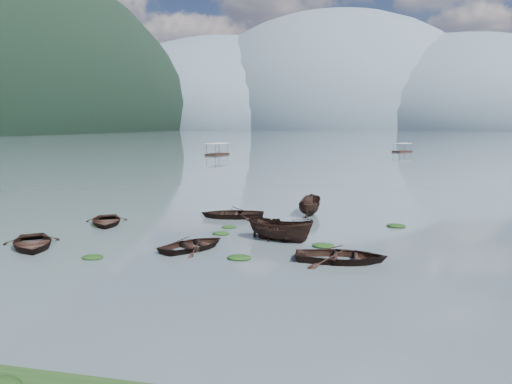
% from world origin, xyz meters
% --- Properties ---
extents(ground_plane, '(2400.00, 2400.00, 0.00)m').
position_xyz_m(ground_plane, '(0.00, 0.00, 0.00)').
color(ground_plane, '#48545A').
extents(haze_mtn_a, '(520.00, 520.00, 280.00)m').
position_xyz_m(haze_mtn_a, '(-260.00, 900.00, 0.00)').
color(haze_mtn_a, '#475666').
rests_on(haze_mtn_a, ground).
extents(haze_mtn_b, '(520.00, 520.00, 340.00)m').
position_xyz_m(haze_mtn_b, '(-60.00, 900.00, 0.00)').
color(haze_mtn_b, '#475666').
rests_on(haze_mtn_b, ground).
extents(haze_mtn_c, '(520.00, 520.00, 260.00)m').
position_xyz_m(haze_mtn_c, '(140.00, 900.00, 0.00)').
color(haze_mtn_c, '#475666').
rests_on(haze_mtn_c, ground).
extents(rowboat_0, '(5.13, 5.36, 0.90)m').
position_xyz_m(rowboat_0, '(-10.15, 1.31, 0.00)').
color(rowboat_0, black).
rests_on(rowboat_0, ground).
extents(rowboat_1, '(4.54, 4.92, 0.83)m').
position_xyz_m(rowboat_1, '(-1.40, 3.07, 0.00)').
color(rowboat_1, black).
rests_on(rowboat_1, ground).
extents(rowboat_2, '(4.52, 2.90, 1.63)m').
position_xyz_m(rowboat_2, '(2.85, 6.00, 0.00)').
color(rowboat_2, black).
rests_on(rowboat_2, ground).
extents(rowboat_3, '(4.40, 4.68, 0.79)m').
position_xyz_m(rowboat_3, '(2.54, 7.33, 0.00)').
color(rowboat_3, black).
rests_on(rowboat_3, ground).
extents(rowboat_4, '(4.70, 3.51, 0.93)m').
position_xyz_m(rowboat_4, '(6.56, 2.28, 0.00)').
color(rowboat_4, black).
rests_on(rowboat_4, ground).
extents(rowboat_6, '(4.48, 4.99, 0.85)m').
position_xyz_m(rowboat_6, '(-9.55, 8.11, 0.00)').
color(rowboat_6, black).
rests_on(rowboat_6, ground).
extents(rowboat_7, '(5.12, 4.09, 0.95)m').
position_xyz_m(rowboat_7, '(-1.90, 12.53, 0.00)').
color(rowboat_7, black).
rests_on(rowboat_7, ground).
extents(rowboat_8, '(1.57, 3.99, 1.53)m').
position_xyz_m(rowboat_8, '(3.41, 15.02, 0.00)').
color(rowboat_8, black).
rests_on(rowboat_8, ground).
extents(weed_clump_0, '(1.10, 0.90, 0.24)m').
position_xyz_m(weed_clump_0, '(-5.70, 0.06, 0.00)').
color(weed_clump_0, black).
rests_on(weed_clump_0, ground).
extents(weed_clump_1, '(1.08, 0.86, 0.24)m').
position_xyz_m(weed_clump_1, '(-1.04, 6.90, 0.00)').
color(weed_clump_1, black).
rests_on(weed_clump_1, ground).
extents(weed_clump_2, '(1.22, 0.97, 0.26)m').
position_xyz_m(weed_clump_2, '(1.54, 1.62, 0.00)').
color(weed_clump_2, black).
rests_on(weed_clump_2, ground).
extents(weed_clump_3, '(1.03, 0.87, 0.23)m').
position_xyz_m(weed_clump_3, '(2.89, 6.27, 0.00)').
color(weed_clump_3, black).
rests_on(weed_clump_3, ground).
extents(weed_clump_4, '(1.26, 1.00, 0.26)m').
position_xyz_m(weed_clump_4, '(5.43, 5.11, 0.00)').
color(weed_clump_4, black).
rests_on(weed_clump_4, ground).
extents(weed_clump_5, '(0.89, 0.72, 0.19)m').
position_xyz_m(weed_clump_5, '(-9.54, 7.21, 0.00)').
color(weed_clump_5, black).
rests_on(weed_clump_5, ground).
extents(weed_clump_6, '(0.99, 0.83, 0.21)m').
position_xyz_m(weed_clump_6, '(-1.11, 8.92, 0.00)').
color(weed_clump_6, black).
rests_on(weed_clump_6, ground).
extents(weed_clump_7, '(1.26, 1.01, 0.27)m').
position_xyz_m(weed_clump_7, '(9.60, 11.68, 0.00)').
color(weed_clump_7, black).
rests_on(weed_clump_7, ground).
extents(pontoon_left, '(4.04, 7.16, 2.59)m').
position_xyz_m(pontoon_left, '(-26.22, 86.09, 0.00)').
color(pontoon_left, black).
rests_on(pontoon_left, ground).
extents(pontoon_centre, '(5.26, 5.93, 2.16)m').
position_xyz_m(pontoon_centre, '(15.31, 109.03, 0.00)').
color(pontoon_centre, black).
rests_on(pontoon_centre, ground).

